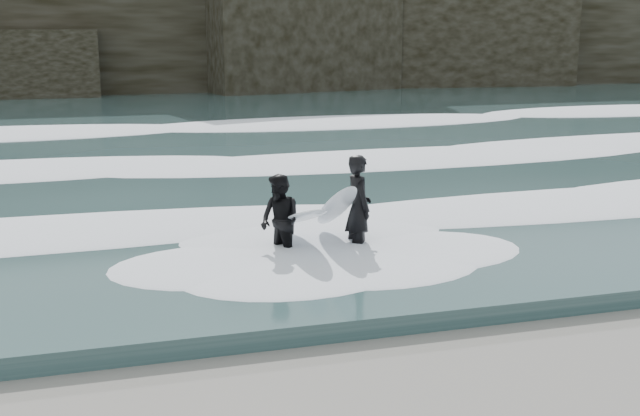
{
  "coord_description": "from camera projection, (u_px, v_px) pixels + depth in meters",
  "views": [
    {
      "loc": [
        -3.99,
        -6.5,
        4.1
      ],
      "look_at": [
        -0.11,
        6.68,
        1.0
      ],
      "focal_mm": 45.0,
      "sensor_mm": 36.0,
      "label": 1
    }
  ],
  "objects": [
    {
      "name": "surfer_left",
      "position": [
        356.0,
        207.0,
        14.33
      ],
      "size": [
        0.9,
        1.69,
        1.91
      ],
      "color": "black",
      "rests_on": "ground"
    },
    {
      "name": "headland",
      "position": [
        144.0,
        13.0,
        50.02
      ],
      "size": [
        70.0,
        9.0,
        10.0
      ],
      "primitive_type": "cube",
      "color": "black",
      "rests_on": "ground"
    },
    {
      "name": "sea",
      "position": [
        179.0,
        120.0,
        35.18
      ],
      "size": [
        90.0,
        52.0,
        0.3
      ],
      "primitive_type": "cube",
      "color": "#2E494A",
      "rests_on": "ground"
    },
    {
      "name": "foam_far",
      "position": [
        191.0,
        123.0,
        31.38
      ],
      "size": [
        60.0,
        4.8,
        0.3
      ],
      "primitive_type": "ellipsoid",
      "color": "white",
      "rests_on": "sea"
    },
    {
      "name": "surfer_right",
      "position": [
        284.0,
        221.0,
        13.89
      ],
      "size": [
        1.17,
        2.11,
        1.64
      ],
      "color": "black",
      "rests_on": "ground"
    },
    {
      "name": "foam_mid",
      "position": [
        232.0,
        159.0,
        22.96
      ],
      "size": [
        60.0,
        4.0,
        0.24
      ],
      "primitive_type": "ellipsoid",
      "color": "white",
      "rests_on": "sea"
    },
    {
      "name": "foam_near",
      "position": [
        293.0,
        212.0,
        16.41
      ],
      "size": [
        60.0,
        3.2,
        0.2
      ],
      "primitive_type": "ellipsoid",
      "color": "white",
      "rests_on": "sea"
    }
  ]
}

